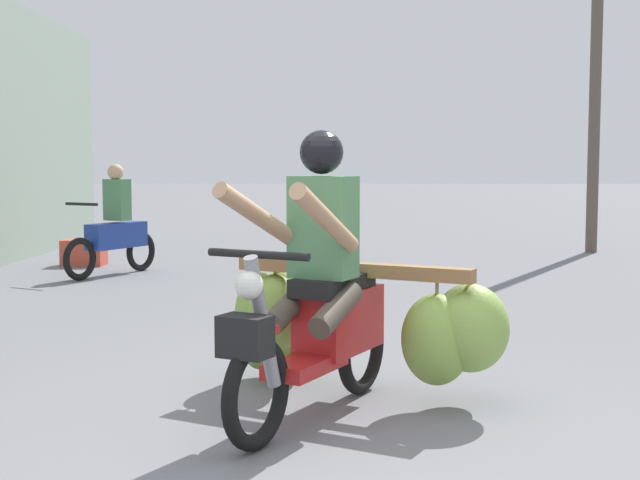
{
  "coord_description": "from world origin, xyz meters",
  "views": [
    {
      "loc": [
        0.21,
        -4.02,
        1.39
      ],
      "look_at": [
        0.05,
        1.7,
        0.9
      ],
      "focal_mm": 49.26,
      "sensor_mm": 36.0,
      "label": 1
    }
  ],
  "objects_px": {
    "motorbike_main_loaded": "(345,314)",
    "produce_crate": "(84,252)",
    "motorbike_distant_ahead_left": "(115,230)",
    "utility_pole": "(596,63)"
  },
  "relations": [
    {
      "from": "motorbike_main_loaded",
      "to": "utility_pole",
      "type": "bearing_deg",
      "value": 66.27
    },
    {
      "from": "motorbike_main_loaded",
      "to": "produce_crate",
      "type": "xyz_separation_m",
      "value": [
        -3.61,
        6.87,
        -0.34
      ]
    },
    {
      "from": "produce_crate",
      "to": "utility_pole",
      "type": "xyz_separation_m",
      "value": [
        7.52,
        2.03,
        2.79
      ]
    },
    {
      "from": "produce_crate",
      "to": "utility_pole",
      "type": "distance_m",
      "value": 8.28
    },
    {
      "from": "motorbike_main_loaded",
      "to": "utility_pole",
      "type": "distance_m",
      "value": 10.03
    },
    {
      "from": "motorbike_main_loaded",
      "to": "motorbike_distant_ahead_left",
      "type": "bearing_deg",
      "value": 116.4
    },
    {
      "from": "produce_crate",
      "to": "utility_pole",
      "type": "bearing_deg",
      "value": 15.12
    },
    {
      "from": "produce_crate",
      "to": "utility_pole",
      "type": "height_order",
      "value": "utility_pole"
    },
    {
      "from": "motorbike_main_loaded",
      "to": "motorbike_distant_ahead_left",
      "type": "xyz_separation_m",
      "value": [
        -2.9,
        5.84,
        0.05
      ]
    },
    {
      "from": "motorbike_distant_ahead_left",
      "to": "utility_pole",
      "type": "bearing_deg",
      "value": 24.19
    }
  ]
}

